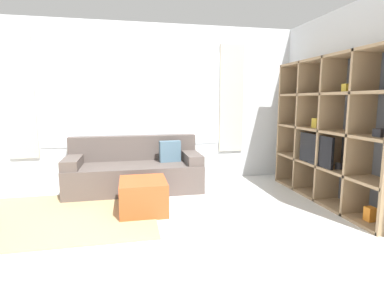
{
  "coord_description": "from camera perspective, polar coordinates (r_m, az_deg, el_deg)",
  "views": [
    {
      "loc": [
        -0.07,
        -2.16,
        1.42
      ],
      "look_at": [
        0.73,
        1.67,
        0.85
      ],
      "focal_mm": 28.0,
      "sensor_mm": 36.0,
      "label": 1
    }
  ],
  "objects": [
    {
      "name": "wall_right",
      "position": [
        4.72,
        27.12,
        6.53
      ],
      "size": [
        0.07,
        4.24,
        2.7
      ],
      "primitive_type": "cube",
      "color": "silver",
      "rests_on": "ground_plane"
    },
    {
      "name": "ground_plane",
      "position": [
        2.59,
        -9.12,
        -25.15
      ],
      "size": [
        16.0,
        16.0,
        0.0
      ],
      "primitive_type": "plane",
      "color": "silver"
    },
    {
      "name": "shelving_unit",
      "position": [
        4.58,
        25.19,
        2.17
      ],
      "size": [
        0.4,
        2.27,
        2.01
      ],
      "color": "#515660",
      "rests_on": "ground_plane"
    },
    {
      "name": "wall_back",
      "position": [
        5.23,
        -11.13,
        7.44
      ],
      "size": [
        6.9,
        0.11,
        2.7
      ],
      "color": "silver",
      "rests_on": "ground_plane"
    },
    {
      "name": "ottoman",
      "position": [
        3.95,
        -9.27,
        -9.72
      ],
      "size": [
        0.59,
        0.65,
        0.42
      ],
      "color": "#B74C23",
      "rests_on": "ground_plane"
    },
    {
      "name": "area_rug",
      "position": [
        4.14,
        -24.33,
        -12.43
      ],
      "size": [
        2.39,
        1.75,
        0.01
      ],
      "primitive_type": "cube",
      "color": "tan",
      "rests_on": "ground_plane"
    },
    {
      "name": "couch_main",
      "position": [
        4.89,
        -10.73,
        -5.08
      ],
      "size": [
        2.07,
        0.86,
        0.84
      ],
      "color": "#564C47",
      "rests_on": "ground_plane"
    }
  ]
}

